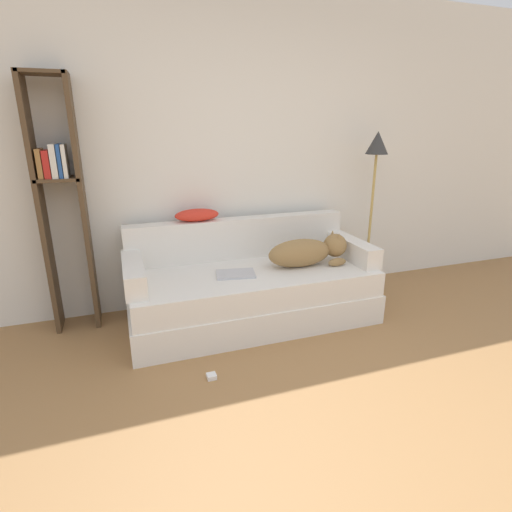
{
  "coord_description": "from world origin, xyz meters",
  "views": [
    {
      "loc": [
        -1.06,
        -1.12,
        1.58
      ],
      "look_at": [
        -0.07,
        1.72,
        0.6
      ],
      "focal_mm": 28.0,
      "sensor_mm": 36.0,
      "label": 1
    }
  ],
  "objects_px": {
    "power_adapter": "(212,376)",
    "throw_pillow": "(197,215)",
    "couch": "(252,295)",
    "dog": "(309,251)",
    "bookshelf": "(61,196)",
    "floor_lamp": "(375,168)",
    "laptop": "(236,274)"
  },
  "relations": [
    {
      "from": "couch",
      "to": "bookshelf",
      "type": "bearing_deg",
      "value": 164.42
    },
    {
      "from": "couch",
      "to": "dog",
      "type": "distance_m",
      "value": 0.6
    },
    {
      "from": "bookshelf",
      "to": "floor_lamp",
      "type": "xyz_separation_m",
      "value": [
        2.67,
        -0.16,
        0.14
      ]
    },
    {
      "from": "dog",
      "to": "floor_lamp",
      "type": "bearing_deg",
      "value": 19.57
    },
    {
      "from": "couch",
      "to": "dog",
      "type": "height_order",
      "value": "dog"
    },
    {
      "from": "dog",
      "to": "throw_pillow",
      "type": "height_order",
      "value": "throw_pillow"
    },
    {
      "from": "floor_lamp",
      "to": "power_adapter",
      "type": "xyz_separation_m",
      "value": [
        -1.8,
        -0.95,
        -1.2
      ]
    },
    {
      "from": "throw_pillow",
      "to": "floor_lamp",
      "type": "height_order",
      "value": "floor_lamp"
    },
    {
      "from": "throw_pillow",
      "to": "bookshelf",
      "type": "xyz_separation_m",
      "value": [
        -1.03,
        -0.0,
        0.22
      ]
    },
    {
      "from": "dog",
      "to": "bookshelf",
      "type": "distance_m",
      "value": 1.99
    },
    {
      "from": "throw_pillow",
      "to": "bookshelf",
      "type": "height_order",
      "value": "bookshelf"
    },
    {
      "from": "dog",
      "to": "couch",
      "type": "bearing_deg",
      "value": 174.15
    },
    {
      "from": "couch",
      "to": "power_adapter",
      "type": "height_order",
      "value": "couch"
    },
    {
      "from": "dog",
      "to": "bookshelf",
      "type": "height_order",
      "value": "bookshelf"
    },
    {
      "from": "throw_pillow",
      "to": "laptop",
      "type": "bearing_deg",
      "value": -66.09
    },
    {
      "from": "floor_lamp",
      "to": "power_adapter",
      "type": "height_order",
      "value": "floor_lamp"
    },
    {
      "from": "power_adapter",
      "to": "throw_pillow",
      "type": "bearing_deg",
      "value": 81.65
    },
    {
      "from": "laptop",
      "to": "floor_lamp",
      "type": "bearing_deg",
      "value": 22.34
    },
    {
      "from": "couch",
      "to": "laptop",
      "type": "relative_size",
      "value": 5.98
    },
    {
      "from": "floor_lamp",
      "to": "bookshelf",
      "type": "bearing_deg",
      "value": 176.61
    },
    {
      "from": "couch",
      "to": "dog",
      "type": "xyz_separation_m",
      "value": [
        0.49,
        -0.05,
        0.35
      ]
    },
    {
      "from": "couch",
      "to": "dog",
      "type": "relative_size",
      "value": 2.84
    },
    {
      "from": "couch",
      "to": "power_adapter",
      "type": "bearing_deg",
      "value": -126.24
    },
    {
      "from": "throw_pillow",
      "to": "floor_lamp",
      "type": "bearing_deg",
      "value": -5.52
    },
    {
      "from": "couch",
      "to": "power_adapter",
      "type": "relative_size",
      "value": 32.98
    },
    {
      "from": "dog",
      "to": "throw_pillow",
      "type": "bearing_deg",
      "value": 152.73
    },
    {
      "from": "laptop",
      "to": "throw_pillow",
      "type": "bearing_deg",
      "value": 124.55
    },
    {
      "from": "laptop",
      "to": "dog",
      "type": "bearing_deg",
      "value": 12.18
    },
    {
      "from": "laptop",
      "to": "floor_lamp",
      "type": "height_order",
      "value": "floor_lamp"
    },
    {
      "from": "couch",
      "to": "throw_pillow",
      "type": "height_order",
      "value": "throw_pillow"
    },
    {
      "from": "dog",
      "to": "power_adapter",
      "type": "bearing_deg",
      "value": -146.56
    },
    {
      "from": "bookshelf",
      "to": "power_adapter",
      "type": "xyz_separation_m",
      "value": [
        0.87,
        -1.11,
        -1.06
      ]
    }
  ]
}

